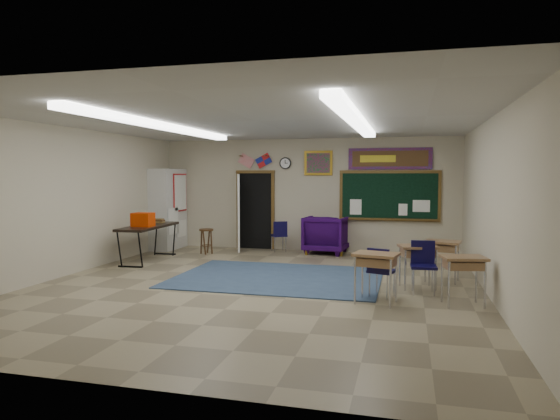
% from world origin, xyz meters
% --- Properties ---
extents(floor, '(9.00, 9.00, 0.00)m').
position_xyz_m(floor, '(0.00, 0.00, 0.00)').
color(floor, gray).
rests_on(floor, ground).
extents(back_wall, '(8.00, 0.04, 3.00)m').
position_xyz_m(back_wall, '(0.00, 4.50, 1.50)').
color(back_wall, '#BCB098').
rests_on(back_wall, floor).
extents(front_wall, '(8.00, 0.04, 3.00)m').
position_xyz_m(front_wall, '(0.00, -4.50, 1.50)').
color(front_wall, '#BCB098').
rests_on(front_wall, floor).
extents(left_wall, '(0.04, 9.00, 3.00)m').
position_xyz_m(left_wall, '(-4.00, 0.00, 1.50)').
color(left_wall, '#BCB098').
rests_on(left_wall, floor).
extents(right_wall, '(0.04, 9.00, 3.00)m').
position_xyz_m(right_wall, '(4.00, 0.00, 1.50)').
color(right_wall, '#BCB098').
rests_on(right_wall, floor).
extents(ceiling, '(8.00, 9.00, 0.04)m').
position_xyz_m(ceiling, '(0.00, 0.00, 3.00)').
color(ceiling, beige).
rests_on(ceiling, back_wall).
extents(area_rug, '(4.00, 3.00, 0.02)m').
position_xyz_m(area_rug, '(0.20, 0.80, 0.01)').
color(area_rug, '#344863').
rests_on(area_rug, floor).
extents(fluorescent_strips, '(3.86, 6.00, 0.10)m').
position_xyz_m(fluorescent_strips, '(0.00, 0.00, 2.94)').
color(fluorescent_strips, white).
rests_on(fluorescent_strips, ceiling).
extents(doorway, '(1.10, 0.89, 2.16)m').
position_xyz_m(doorway, '(-1.50, 4.35, 1.06)').
color(doorway, black).
rests_on(doorway, back_wall).
extents(chalkboard, '(2.55, 0.14, 1.30)m').
position_xyz_m(chalkboard, '(2.20, 4.46, 1.46)').
color(chalkboard, brown).
rests_on(chalkboard, back_wall).
extents(bulletin_board, '(2.10, 0.05, 0.55)m').
position_xyz_m(bulletin_board, '(2.20, 4.47, 2.45)').
color(bulletin_board, '#A60F0E').
rests_on(bulletin_board, back_wall).
extents(framed_art_print, '(0.75, 0.05, 0.65)m').
position_xyz_m(framed_art_print, '(0.35, 4.47, 2.35)').
color(framed_art_print, olive).
rests_on(framed_art_print, back_wall).
extents(wall_clock, '(0.32, 0.05, 0.32)m').
position_xyz_m(wall_clock, '(-0.55, 4.47, 2.35)').
color(wall_clock, black).
rests_on(wall_clock, back_wall).
extents(wall_flags, '(1.16, 0.06, 0.70)m').
position_xyz_m(wall_flags, '(-1.40, 4.44, 2.48)').
color(wall_flags, red).
rests_on(wall_flags, back_wall).
extents(storage_cabinet, '(0.59, 1.25, 2.20)m').
position_xyz_m(storage_cabinet, '(-3.71, 3.85, 1.10)').
color(storage_cabinet, silver).
rests_on(storage_cabinet, floor).
extents(wingback_armchair, '(1.14, 1.17, 0.98)m').
position_xyz_m(wingback_armchair, '(0.63, 4.15, 0.49)').
color(wingback_armchair, '#1F0539').
rests_on(wingback_armchair, floor).
extents(student_chair_reading, '(0.56, 0.56, 0.82)m').
position_xyz_m(student_chair_reading, '(-0.64, 4.11, 0.41)').
color(student_chair_reading, black).
rests_on(student_chair_reading, floor).
extents(student_chair_desk_a, '(0.53, 0.53, 0.83)m').
position_xyz_m(student_chair_desk_a, '(2.27, -0.28, 0.42)').
color(student_chair_desk_a, black).
rests_on(student_chair_desk_a, floor).
extents(student_chair_desk_b, '(0.47, 0.47, 0.90)m').
position_xyz_m(student_chair_desk_b, '(2.94, 0.14, 0.45)').
color(student_chair_desk_b, black).
rests_on(student_chair_desk_b, floor).
extents(student_desk_front_left, '(0.75, 0.63, 0.78)m').
position_xyz_m(student_desk_front_left, '(2.86, 0.54, 0.43)').
color(student_desk_front_left, brown).
rests_on(student_desk_front_left, floor).
extents(student_desk_front_right, '(0.74, 0.62, 0.78)m').
position_xyz_m(student_desk_front_right, '(3.32, 1.26, 0.44)').
color(student_desk_front_right, brown).
rests_on(student_desk_front_right, floor).
extents(student_desk_back_left, '(0.76, 0.62, 0.80)m').
position_xyz_m(student_desk_back_left, '(2.20, -0.72, 0.45)').
color(student_desk_back_left, brown).
rests_on(student_desk_back_left, floor).
extents(student_desk_back_right, '(0.73, 0.60, 0.77)m').
position_xyz_m(student_desk_back_right, '(3.52, -0.52, 0.43)').
color(student_desk_back_right, brown).
rests_on(student_desk_back_right, floor).
extents(folding_table, '(0.79, 2.08, 1.16)m').
position_xyz_m(folding_table, '(-3.27, 1.94, 0.46)').
color(folding_table, black).
rests_on(folding_table, floor).
extents(wooden_stool, '(0.37, 0.37, 0.64)m').
position_xyz_m(wooden_stool, '(-2.35, 3.27, 0.33)').
color(wooden_stool, '#4D2D17').
rests_on(wooden_stool, floor).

